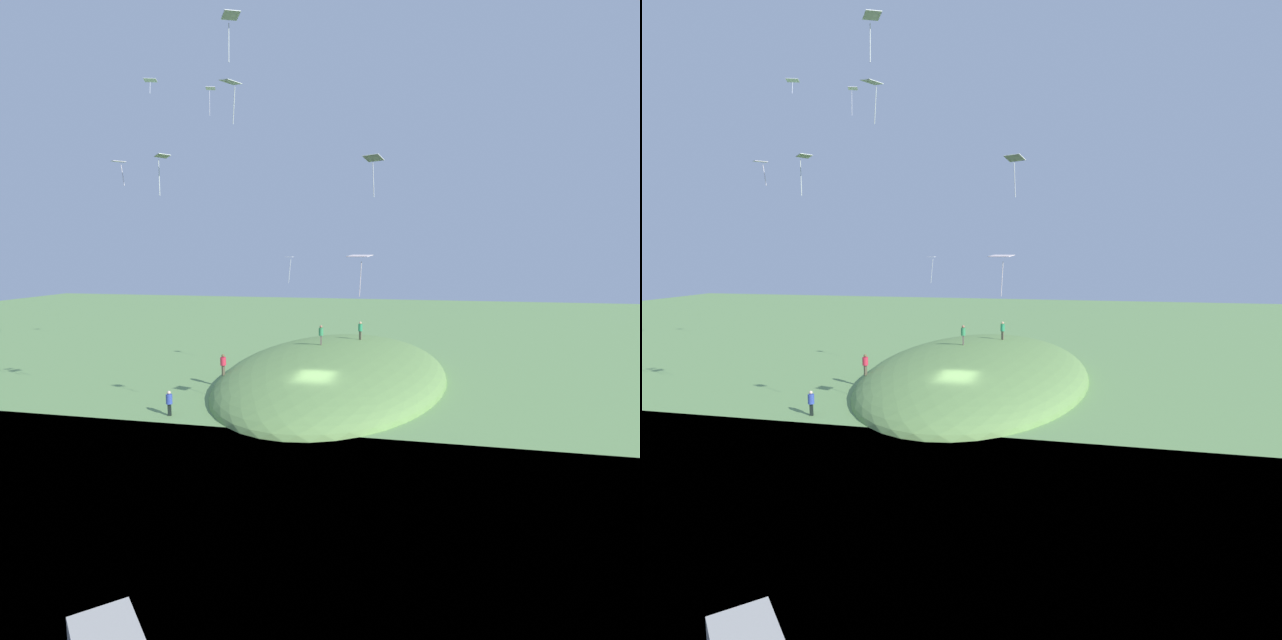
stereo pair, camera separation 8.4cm
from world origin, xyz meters
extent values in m
plane|color=#6E9955|center=(0.00, 0.00, 0.00)|extent=(160.00, 160.00, 0.00)
ellipsoid|color=#6A934C|center=(8.86, 0.18, 0.00)|extent=(31.31, 17.61, 4.93)
cube|color=#5C504A|center=(9.38, 1.58, 2.82)|extent=(0.23, 0.16, 0.78)
cylinder|color=#348753|center=(9.38, 1.58, 3.52)|extent=(0.45, 0.45, 0.62)
sphere|color=#A16C55|center=(9.38, 1.58, 3.95)|extent=(0.23, 0.23, 0.23)
cube|color=brown|center=(3.38, 7.75, 1.30)|extent=(0.26, 0.20, 0.77)
cylinder|color=#D22A40|center=(3.38, 7.75, 1.99)|extent=(0.55, 0.55, 0.61)
sphere|color=brown|center=(3.38, 7.75, 2.41)|extent=(0.23, 0.23, 0.23)
cube|color=black|center=(-3.86, 8.33, 0.38)|extent=(0.16, 0.23, 0.76)
cylinder|color=#354CAB|center=(-3.86, 8.33, 1.06)|extent=(0.47, 0.47, 0.60)
sphere|color=beige|center=(-3.86, 8.33, 1.47)|extent=(0.23, 0.23, 0.23)
cube|color=brown|center=(13.13, -1.16, 2.73)|extent=(0.19, 0.23, 0.77)
cylinder|color=#2A8B59|center=(13.13, -1.16, 3.42)|extent=(0.49, 0.49, 0.61)
sphere|color=tan|center=(13.13, -1.16, 3.84)|extent=(0.23, 0.23, 0.23)
cube|color=white|center=(5.70, 14.08, 23.03)|extent=(0.90, 1.10, 0.11)
cylinder|color=white|center=(5.42, 13.98, 22.38)|extent=(0.09, 0.07, 0.82)
cube|color=silver|center=(-9.44, 1.71, 17.67)|extent=(1.04, 0.92, 0.10)
cylinder|color=silver|center=(-9.34, 1.61, 16.66)|extent=(0.25, 0.24, 1.57)
cube|color=white|center=(8.12, 3.90, 9.67)|extent=(0.52, 0.67, 0.04)
cylinder|color=white|center=(8.07, 3.86, 8.54)|extent=(0.30, 0.30, 1.93)
cube|color=white|center=(-6.87, 6.56, 15.05)|extent=(0.87, 0.79, 0.14)
cylinder|color=white|center=(-6.89, 6.78, 13.94)|extent=(0.08, 0.06, 1.86)
cube|color=white|center=(-6.00, 9.68, 15.01)|extent=(0.85, 0.85, 0.06)
cylinder|color=white|center=(-5.95, 9.49, 14.27)|extent=(0.08, 0.16, 1.13)
cube|color=white|center=(7.93, 10.16, 22.83)|extent=(0.71, 0.86, 0.14)
cylinder|color=white|center=(7.97, 10.30, 21.73)|extent=(0.24, 0.16, 1.83)
cube|color=silver|center=(-5.51, -3.67, 9.88)|extent=(1.11, 1.36, 0.12)
cylinder|color=silver|center=(-5.32, -3.69, 8.66)|extent=(0.16, 0.11, 1.83)
cube|color=white|center=(-10.75, 1.13, 19.90)|extent=(1.18, 1.08, 0.07)
cylinder|color=white|center=(-10.60, 1.30, 18.88)|extent=(0.06, 0.06, 1.57)
cube|color=silver|center=(-9.34, -4.75, 14.14)|extent=(0.84, 0.97, 0.22)
cylinder|color=silver|center=(-9.35, -4.77, 13.20)|extent=(0.13, 0.09, 1.47)
camera|label=1|loc=(-33.14, -7.53, 10.11)|focal=29.95mm
camera|label=2|loc=(-33.12, -7.62, 10.11)|focal=29.95mm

